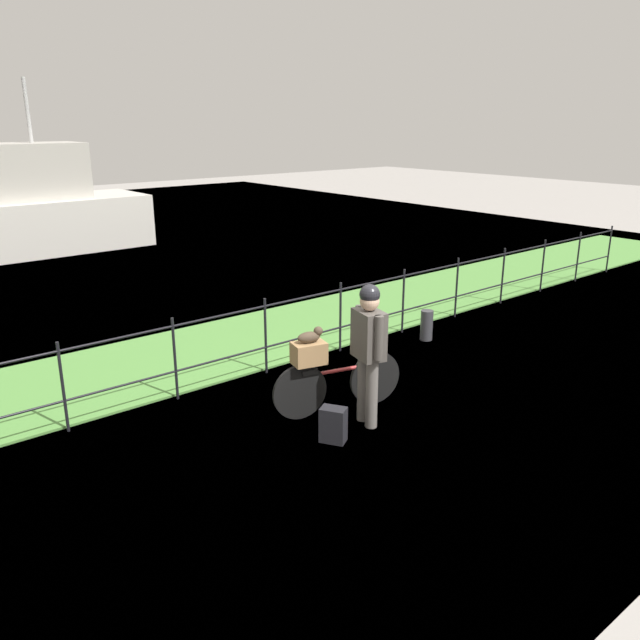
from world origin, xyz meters
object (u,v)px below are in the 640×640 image
(terrier_dog, at_px, (311,336))
(cyclist_person, at_px, (369,343))
(wooden_crate, at_px, (309,353))
(backpack_on_paving, at_px, (333,425))
(mooring_bollard, at_px, (427,325))
(bicycle_main, at_px, (337,383))
(moored_boat_near, at_px, (41,212))

(terrier_dog, bearing_deg, cyclist_person, -55.80)
(wooden_crate, bearing_deg, backpack_on_paving, -105.83)
(mooring_bollard, bearing_deg, cyclist_person, -151.23)
(backpack_on_paving, relative_size, mooring_bollard, 0.82)
(cyclist_person, bearing_deg, terrier_dog, 124.20)
(bicycle_main, xyz_separation_m, terrier_dog, (-0.34, 0.09, 0.66))
(mooring_bollard, bearing_deg, backpack_on_paving, -154.48)
(backpack_on_paving, relative_size, moored_boat_near, 0.07)
(bicycle_main, bearing_deg, terrier_dog, 165.39)
(terrier_dog, bearing_deg, bicycle_main, -14.61)
(backpack_on_paving, bearing_deg, moored_boat_near, 145.21)
(bicycle_main, relative_size, moored_boat_near, 0.31)
(wooden_crate, bearing_deg, mooring_bollard, 16.75)
(mooring_bollard, bearing_deg, moored_boat_near, 101.73)
(terrier_dog, distance_m, cyclist_person, 0.68)
(cyclist_person, relative_size, moored_boat_near, 0.31)
(backpack_on_paving, bearing_deg, bicycle_main, 105.37)
(terrier_dog, bearing_deg, mooring_bollard, 16.97)
(bicycle_main, distance_m, mooring_bollard, 3.04)
(wooden_crate, relative_size, mooring_bollard, 0.79)
(terrier_dog, xyz_separation_m, cyclist_person, (0.38, -0.57, -0.01))
(cyclist_person, bearing_deg, bicycle_main, 95.78)
(bicycle_main, relative_size, mooring_bollard, 3.37)
(wooden_crate, height_order, cyclist_person, cyclist_person)
(moored_boat_near, bearing_deg, cyclist_person, -91.82)
(bicycle_main, relative_size, terrier_dog, 5.10)
(bicycle_main, height_order, moored_boat_near, moored_boat_near)
(terrier_dog, xyz_separation_m, backpack_on_paving, (-0.21, -0.65, -0.82))
(terrier_dog, xyz_separation_m, mooring_bollard, (3.18, 0.97, -0.77))
(bicycle_main, bearing_deg, backpack_on_paving, -134.23)
(wooden_crate, distance_m, terrier_dog, 0.21)
(backpack_on_paving, height_order, moored_boat_near, moored_boat_near)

